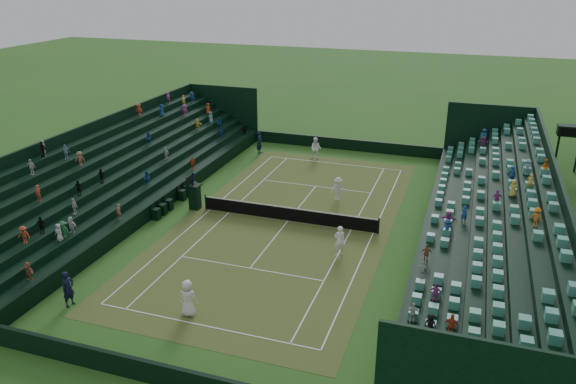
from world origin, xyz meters
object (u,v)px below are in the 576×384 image
tennis_net (288,214)px  umpire_chair (194,193)px  player_near_east (339,241)px  player_far_west (316,149)px  player_near_west (188,298)px  player_far_east (338,189)px

tennis_net → umpire_chair: umpire_chair is taller
player_near_east → tennis_net: bearing=-71.2°
tennis_net → umpire_chair: 6.57m
tennis_net → umpire_chair: bearing=-179.2°
player_near_east → player_far_west: bearing=-101.7°
tennis_net → player_near_west: 11.38m
tennis_net → player_near_west: player_near_west is taller
player_near_east → umpire_chair: bearing=-49.2°
player_near_west → player_far_west: bearing=-91.8°
player_far_west → player_far_east: player_far_west is taller
player_far_west → player_near_west: bearing=-88.2°
player_near_west → player_far_west: player_far_west is taller
player_near_east → player_far_east: (-2.01, 7.78, -0.07)m
umpire_chair → player_near_east: 11.21m
player_far_west → player_far_east: size_ratio=1.14×
player_far_west → player_far_east: bearing=-64.0°
player_near_west → player_far_west: (-0.70, 23.78, 0.04)m
tennis_net → player_far_east: size_ratio=7.00×
player_near_west → player_near_east: bearing=-126.7°
tennis_net → umpire_chair: size_ratio=4.56×
tennis_net → player_near_east: bearing=-39.1°
tennis_net → player_near_east: (4.17, -3.39, 0.38)m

